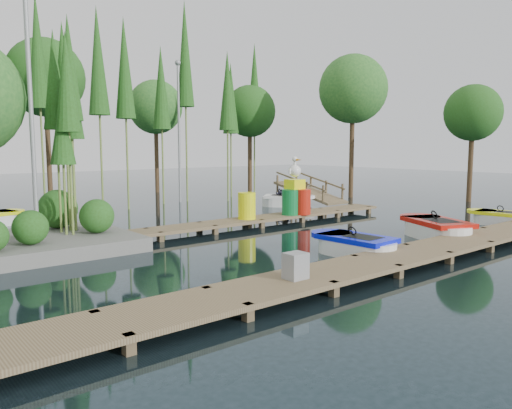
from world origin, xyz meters
TOP-DOWN VIEW (x-y plane):
  - ground_plane at (0.00, 0.00)m, footprint 90.00×90.00m
  - near_dock at (0.00, -4.50)m, footprint 18.00×1.50m
  - far_dock at (1.00, 2.50)m, footprint 15.00×1.20m
  - tree_screen at (-2.04, 10.60)m, footprint 34.42×18.53m
  - lamp_island at (-5.50, 2.50)m, footprint 0.30×0.30m
  - lamp_rear at (4.00, 11.00)m, footprint 0.30×0.30m
  - ramp at (9.00, 6.50)m, footprint 1.50×3.94m
  - boat_blue at (1.05, -3.01)m, footprint 1.29×2.61m
  - boat_red at (5.02, -3.03)m, footprint 2.37×3.16m
  - boat_yellow_near at (9.35, -3.14)m, footprint 1.35×2.49m
  - boat_white_far at (7.06, 6.16)m, footprint 2.58×2.69m
  - utility_cabinet at (-2.59, -4.50)m, footprint 0.43×0.36m
  - yellow_barrel at (1.71, 2.50)m, footprint 0.64×0.64m
  - drum_cluster at (4.02, 2.34)m, footprint 1.29×1.18m
  - seagull_post at (4.10, 2.50)m, footprint 0.53×0.29m

SIDE VIEW (x-z plane):
  - ground_plane at x=0.00m, z-range 0.00..0.00m
  - far_dock at x=1.00m, z-range -0.02..0.48m
  - boat_yellow_near at x=9.35m, z-range -0.17..0.63m
  - near_dock at x=0.00m, z-range -0.02..0.48m
  - boat_blue at x=1.05m, z-range -0.18..0.68m
  - boat_white_far at x=7.06m, z-range -0.34..0.88m
  - boat_red at x=5.02m, z-range -0.20..0.77m
  - utility_cabinet at x=-2.59m, z-range 0.30..0.83m
  - ramp at x=9.00m, z-range -0.16..1.33m
  - yellow_barrel at x=1.71m, z-range 0.30..1.26m
  - seagull_post at x=4.10m, z-range 0.45..1.30m
  - drum_cluster at x=4.02m, z-range -0.16..2.07m
  - lamp_island at x=-5.50m, z-range 0.64..7.89m
  - lamp_rear at x=4.00m, z-range 0.64..7.89m
  - tree_screen at x=-2.04m, z-range 0.96..11.27m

